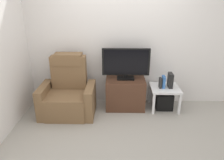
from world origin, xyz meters
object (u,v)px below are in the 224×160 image
at_px(recliner_armchair, 68,94).
at_px(game_console, 170,80).
at_px(television, 126,63).
at_px(book_leftmost, 160,83).
at_px(tv_stand, 125,93).
at_px(side_table, 165,90).
at_px(book_middle, 163,82).
at_px(subwoofer_box, 164,100).

height_order(recliner_armchair, game_console, recliner_armchair).
distance_m(television, book_leftmost, 0.75).
height_order(television, recliner_armchair, television).
xyz_separation_m(recliner_armchair, game_console, (1.91, 0.20, 0.21)).
height_order(tv_stand, side_table, tv_stand).
bearing_deg(tv_stand, side_table, -1.49).
bearing_deg(book_middle, subwoofer_box, 25.05).
distance_m(recliner_armchair, side_table, 1.83).
bearing_deg(recliner_armchair, television, 4.25).
distance_m(tv_stand, game_console, 0.89).
height_order(television, game_console, television).
height_order(tv_stand, recliner_armchair, recliner_armchair).
bearing_deg(subwoofer_box, recliner_armchair, -174.03).
bearing_deg(game_console, television, 178.07).
relative_size(tv_stand, television, 0.84).
height_order(television, side_table, television).
xyz_separation_m(television, subwoofer_box, (0.75, -0.04, -0.74)).
height_order(side_table, subwoofer_box, side_table).
distance_m(book_leftmost, game_console, 0.20).
distance_m(book_leftmost, book_middle, 0.06).
height_order(tv_stand, game_console, game_console).
relative_size(tv_stand, book_middle, 3.22).
distance_m(subwoofer_box, book_middle, 0.40).
relative_size(recliner_armchair, book_middle, 4.70).
height_order(tv_stand, book_leftmost, book_leftmost).
bearing_deg(tv_stand, subwoofer_box, -1.49).
xyz_separation_m(television, recliner_armchair, (-1.06, -0.23, -0.53)).
bearing_deg(subwoofer_box, tv_stand, 178.51).
relative_size(book_middle, game_console, 0.84).
distance_m(tv_stand, television, 0.61).
distance_m(tv_stand, subwoofer_box, 0.77).
height_order(tv_stand, television, television).
distance_m(recliner_armchair, book_leftmost, 1.73).
bearing_deg(recliner_armchair, tv_stand, 3.28).
distance_m(recliner_armchair, game_console, 1.93).
relative_size(recliner_armchair, book_leftmost, 5.64).
relative_size(subwoofer_box, book_middle, 1.38).
distance_m(side_table, game_console, 0.23).
xyz_separation_m(tv_stand, book_leftmost, (0.65, -0.04, 0.24)).
bearing_deg(television, subwoofer_box, -2.92).
relative_size(tv_stand, side_table, 1.37).
distance_m(side_table, book_leftmost, 0.19).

